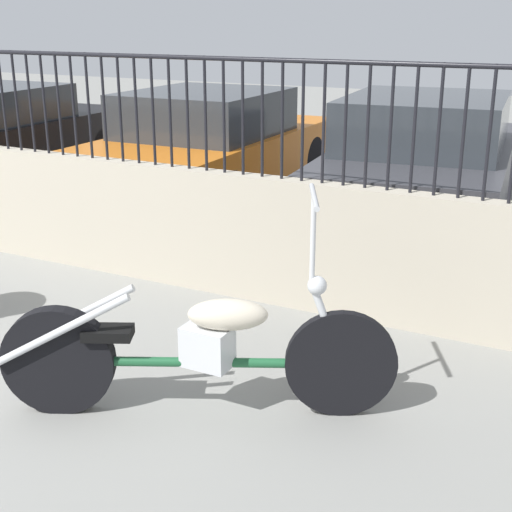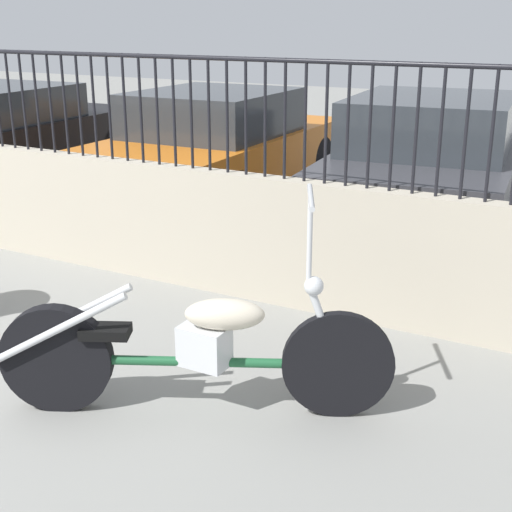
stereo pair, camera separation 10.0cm
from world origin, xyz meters
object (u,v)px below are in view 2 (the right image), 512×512
motorcycle_green (177,348)px  car_black (6,132)px  car_dark_grey (431,164)px  car_orange (219,144)px

motorcycle_green → car_black: 7.01m
car_black → car_dark_grey: (5.91, 0.40, 0.05)m
motorcycle_green → car_orange: (-2.56, 4.69, 0.27)m
car_black → car_orange: 3.19m
motorcycle_green → car_black: motorcycle_green is taller
car_orange → car_black: bearing=99.3°
car_black → car_orange: car_orange is taller
car_dark_grey → motorcycle_green: bearing=171.2°
motorcycle_green → car_orange: car_orange is taller
car_black → motorcycle_green: bearing=-128.8°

